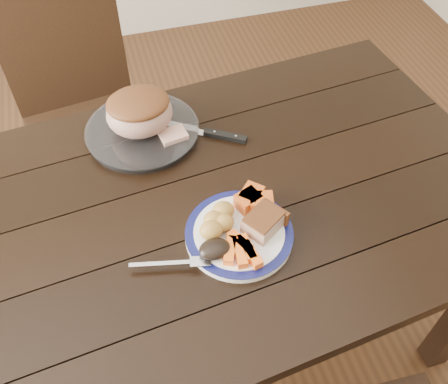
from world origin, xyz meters
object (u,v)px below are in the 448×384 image
object	(u,v)px
dinner_plate	(239,234)
roast_joint	(140,114)
dining_table	(192,229)
serving_platter	(143,132)
chair_far	(81,107)
carving_knife	(211,134)
pork_slice	(263,222)
fork	(176,263)

from	to	relation	value
dinner_plate	roast_joint	bearing A→B (deg)	110.71
dining_table	serving_platter	bearing A→B (deg)	102.79
dinner_plate	serving_platter	xyz separation A→B (m)	(-0.15, 0.40, 0.00)
chair_far	carving_knife	distance (m)	0.66
dining_table	dinner_plate	distance (m)	0.18
pork_slice	chair_far	bearing A→B (deg)	113.83
serving_platter	pork_slice	world-z (taller)	pork_slice
chair_far	serving_platter	bearing A→B (deg)	102.72
carving_knife	serving_platter	bearing A→B (deg)	-164.77
dinner_plate	pork_slice	distance (m)	0.06
dining_table	serving_platter	distance (m)	0.31
dining_table	chair_far	size ratio (longest dim) A/B	1.81
chair_far	fork	world-z (taller)	chair_far
serving_platter	carving_knife	xyz separation A→B (m)	(0.18, -0.06, -0.00)
serving_platter	roast_joint	size ratio (longest dim) A/B	1.71
chair_far	dinner_plate	size ratio (longest dim) A/B	3.73
dining_table	carving_knife	size ratio (longest dim) A/B	6.01
roast_joint	carving_knife	bearing A→B (deg)	-17.35
fork	roast_joint	world-z (taller)	roast_joint
dinner_plate	serving_platter	world-z (taller)	serving_platter
carving_knife	chair_far	bearing A→B (deg)	157.31
pork_slice	dining_table	bearing A→B (deg)	139.40
pork_slice	carving_knife	world-z (taller)	pork_slice
dining_table	roast_joint	xyz separation A→B (m)	(-0.06, 0.28, 0.17)
pork_slice	fork	xyz separation A→B (m)	(-0.21, -0.04, -0.02)
dining_table	pork_slice	world-z (taller)	pork_slice
chair_far	dining_table	bearing A→B (deg)	99.69
chair_far	fork	size ratio (longest dim) A/B	5.25
fork	carving_knife	xyz separation A→B (m)	(0.18, 0.39, -0.01)
dinner_plate	carving_knife	distance (m)	0.35
pork_slice	roast_joint	size ratio (longest dim) A/B	0.48
dining_table	pork_slice	xyz separation A→B (m)	(0.14, -0.12, 0.13)
chair_far	serving_platter	distance (m)	0.54
dinner_plate	carving_knife	bearing A→B (deg)	85.34
pork_slice	dinner_plate	bearing A→B (deg)	175.24
serving_platter	pork_slice	xyz separation A→B (m)	(0.21, -0.41, 0.03)
dinner_plate	pork_slice	size ratio (longest dim) A/B	2.92
dinner_plate	carving_knife	world-z (taller)	dinner_plate
dining_table	serving_platter	xyz separation A→B (m)	(-0.06, 0.28, 0.10)
serving_platter	dining_table	bearing A→B (deg)	-77.21
serving_platter	fork	world-z (taller)	fork
dining_table	dinner_plate	size ratio (longest dim) A/B	6.77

